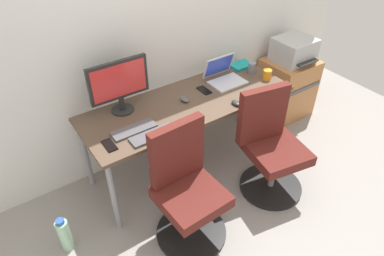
{
  "coord_description": "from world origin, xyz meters",
  "views": [
    {
      "loc": [
        -1.35,
        -2.02,
        2.3
      ],
      "look_at": [
        0.0,
        -0.05,
        0.46
      ],
      "focal_mm": 32.59,
      "sensor_mm": 36.0,
      "label": 1
    }
  ],
  "objects_px": {
    "side_cabinet": "(287,87)",
    "desktop_monitor": "(119,83)",
    "coffee_mug": "(267,75)",
    "open_laptop": "(224,76)",
    "office_chair_left": "(186,191)",
    "office_chair_right": "(271,148)",
    "printer": "(294,50)",
    "water_bottle_on_floor": "(65,234)"
  },
  "relations": [
    {
      "from": "side_cabinet",
      "to": "desktop_monitor",
      "type": "relative_size",
      "value": 1.34
    },
    {
      "from": "desktop_monitor",
      "to": "coffee_mug",
      "type": "distance_m",
      "value": 1.35
    },
    {
      "from": "open_laptop",
      "to": "office_chair_left",
      "type": "bearing_deg",
      "value": -141.51
    },
    {
      "from": "office_chair_right",
      "to": "desktop_monitor",
      "type": "distance_m",
      "value": 1.32
    },
    {
      "from": "office_chair_left",
      "to": "side_cabinet",
      "type": "height_order",
      "value": "office_chair_left"
    },
    {
      "from": "office_chair_left",
      "to": "open_laptop",
      "type": "xyz_separation_m",
      "value": [
        0.87,
        0.69,
        0.34
      ]
    },
    {
      "from": "office_chair_right",
      "to": "printer",
      "type": "relative_size",
      "value": 2.35
    },
    {
      "from": "office_chair_left",
      "to": "open_laptop",
      "type": "distance_m",
      "value": 1.17
    },
    {
      "from": "office_chair_right",
      "to": "coffee_mug",
      "type": "xyz_separation_m",
      "value": [
        0.39,
        0.5,
        0.33
      ]
    },
    {
      "from": "office_chair_right",
      "to": "side_cabinet",
      "type": "xyz_separation_m",
      "value": [
        0.96,
        0.71,
        -0.1
      ]
    },
    {
      "from": "office_chair_left",
      "to": "printer",
      "type": "height_order",
      "value": "office_chair_left"
    },
    {
      "from": "office_chair_left",
      "to": "desktop_monitor",
      "type": "xyz_separation_m",
      "value": [
        -0.09,
        0.78,
        0.54
      ]
    },
    {
      "from": "water_bottle_on_floor",
      "to": "open_laptop",
      "type": "height_order",
      "value": "open_laptop"
    },
    {
      "from": "office_chair_left",
      "to": "water_bottle_on_floor",
      "type": "bearing_deg",
      "value": 156.61
    },
    {
      "from": "side_cabinet",
      "to": "desktop_monitor",
      "type": "height_order",
      "value": "desktop_monitor"
    },
    {
      "from": "side_cabinet",
      "to": "printer",
      "type": "height_order",
      "value": "printer"
    },
    {
      "from": "printer",
      "to": "coffee_mug",
      "type": "bearing_deg",
      "value": -159.92
    },
    {
      "from": "side_cabinet",
      "to": "printer",
      "type": "distance_m",
      "value": 0.44
    },
    {
      "from": "side_cabinet",
      "to": "open_laptop",
      "type": "relative_size",
      "value": 2.07
    },
    {
      "from": "desktop_monitor",
      "to": "coffee_mug",
      "type": "bearing_deg",
      "value": -12.22
    },
    {
      "from": "desktop_monitor",
      "to": "coffee_mug",
      "type": "xyz_separation_m",
      "value": [
        1.31,
        -0.28,
        -0.2
      ]
    },
    {
      "from": "open_laptop",
      "to": "printer",
      "type": "bearing_deg",
      "value": 1.07
    },
    {
      "from": "office_chair_left",
      "to": "water_bottle_on_floor",
      "type": "xyz_separation_m",
      "value": [
        -0.83,
        0.36,
        -0.28
      ]
    },
    {
      "from": "office_chair_right",
      "to": "open_laptop",
      "type": "bearing_deg",
      "value": 86.59
    },
    {
      "from": "printer",
      "to": "open_laptop",
      "type": "relative_size",
      "value": 1.29
    },
    {
      "from": "printer",
      "to": "office_chair_left",
      "type": "bearing_deg",
      "value": -158.4
    },
    {
      "from": "side_cabinet",
      "to": "printer",
      "type": "relative_size",
      "value": 1.61
    },
    {
      "from": "office_chair_left",
      "to": "water_bottle_on_floor",
      "type": "distance_m",
      "value": 0.94
    },
    {
      "from": "side_cabinet",
      "to": "water_bottle_on_floor",
      "type": "relative_size",
      "value": 2.07
    },
    {
      "from": "desktop_monitor",
      "to": "coffee_mug",
      "type": "relative_size",
      "value": 5.22
    },
    {
      "from": "printer",
      "to": "open_laptop",
      "type": "distance_m",
      "value": 0.92
    },
    {
      "from": "office_chair_left",
      "to": "side_cabinet",
      "type": "xyz_separation_m",
      "value": [
        1.8,
        0.71,
        -0.1
      ]
    },
    {
      "from": "office_chair_right",
      "to": "open_laptop",
      "type": "xyz_separation_m",
      "value": [
        0.04,
        0.7,
        0.34
      ]
    },
    {
      "from": "office_chair_left",
      "to": "coffee_mug",
      "type": "xyz_separation_m",
      "value": [
        1.22,
        0.5,
        0.33
      ]
    },
    {
      "from": "printer",
      "to": "water_bottle_on_floor",
      "type": "height_order",
      "value": "printer"
    },
    {
      "from": "water_bottle_on_floor",
      "to": "desktop_monitor",
      "type": "bearing_deg",
      "value": 29.88
    },
    {
      "from": "side_cabinet",
      "to": "coffee_mug",
      "type": "bearing_deg",
      "value": -159.84
    },
    {
      "from": "printer",
      "to": "desktop_monitor",
      "type": "distance_m",
      "value": 1.9
    },
    {
      "from": "desktop_monitor",
      "to": "office_chair_right",
      "type": "bearing_deg",
      "value": -40.46
    },
    {
      "from": "side_cabinet",
      "to": "desktop_monitor",
      "type": "bearing_deg",
      "value": 177.85
    },
    {
      "from": "open_laptop",
      "to": "office_chair_right",
      "type": "bearing_deg",
      "value": -93.41
    },
    {
      "from": "side_cabinet",
      "to": "open_laptop",
      "type": "height_order",
      "value": "open_laptop"
    }
  ]
}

